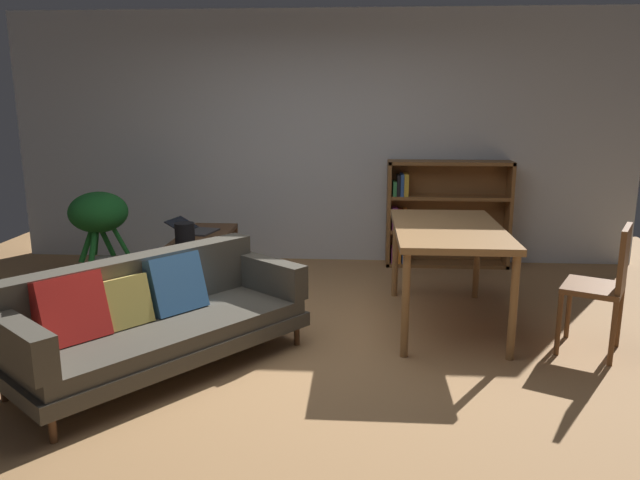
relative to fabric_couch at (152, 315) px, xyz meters
name	(u,v)px	position (x,y,z in m)	size (l,w,h in m)	color
ground_plane	(297,353)	(0.93, 0.29, -0.37)	(8.16, 8.16, 0.00)	#A87A4C
back_wall_panel	(322,139)	(0.93, 2.99, 0.98)	(6.80, 0.10, 2.70)	silver
fabric_couch	(152,315)	(0.00, 0.00, 0.00)	(1.87, 2.03, 0.75)	#56351E
media_console	(201,264)	(-0.11, 1.70, -0.11)	(0.44, 1.31, 0.52)	#56351E
open_laptop	(194,229)	(-0.22, 1.91, 0.18)	(0.50, 0.41, 0.12)	#333338
desk_speaker	(185,234)	(-0.15, 1.35, 0.25)	(0.17, 0.17, 0.20)	black
potted_floor_plant	(99,220)	(-1.15, 1.88, 0.26)	(0.58, 0.58, 0.91)	#9E9389
dining_table	(448,236)	(2.07, 0.98, 0.35)	(0.84, 1.47, 0.80)	olive
dining_chair_near	(605,281)	(3.09, 0.45, 0.16)	(0.53, 0.55, 0.94)	brown
bookshelf	(441,214)	(2.24, 2.82, 0.19)	(1.31, 0.30, 1.14)	brown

